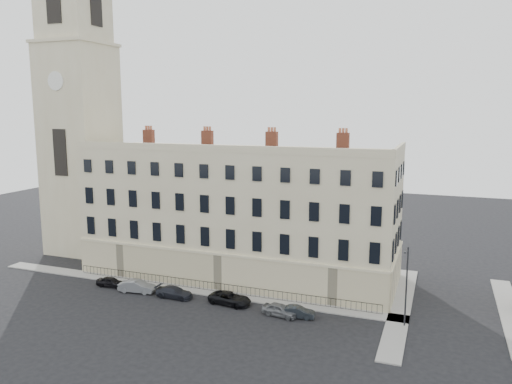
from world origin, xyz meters
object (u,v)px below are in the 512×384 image
Objects in this scene: car_d at (230,298)px; streetlamp at (406,283)px; car_c at (174,292)px; car_b at (137,286)px; car_e at (280,310)px; car_a at (111,282)px; car_f at (297,312)px.

streetlamp is at bearing -81.31° from car_d.
car_b is at bearing 90.09° from car_c.
car_e is at bearing -93.54° from car_d.
car_a is at bearing 97.11° from car_e.
car_b is 0.99× the size of car_c.
car_e is (16.34, -0.57, -0.05)m from car_b.
streetlamp is (9.62, 1.39, 3.58)m from car_f.
car_c is 1.13× the size of car_e.
car_b is 1.12× the size of car_e.
car_a is 21.72m from car_f.
car_d is at bearing 89.84° from car_e.
streetlamp is at bearing -88.57° from car_f.
car_e is (20.06, -1.01, 0.06)m from car_a.
car_f is at bearing -91.63° from car_c.
car_f is 0.45× the size of streetlamp.
car_a is 0.81× the size of car_b.
car_c is 1.21× the size of car_f.
car_d is at bearing 173.16° from streetlamp.
car_c reaches higher than car_a.
car_e is 1.07× the size of car_f.
streetlamp is (16.90, 0.62, 3.52)m from car_d.
car_a is 0.43× the size of streetlamp.
car_b is 10.71m from car_d.
car_a is 0.91× the size of car_e.
car_d is 5.73m from car_e.
car_c is (8.26, -0.42, 0.03)m from car_a.
car_b reaches higher than car_a.
car_e reaches higher than car_f.
car_a is at bearing 75.66° from car_b.
car_a is 14.42m from car_d.
car_f is (21.70, -0.77, -0.00)m from car_a.
car_c is at bearing 97.13° from car_e.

